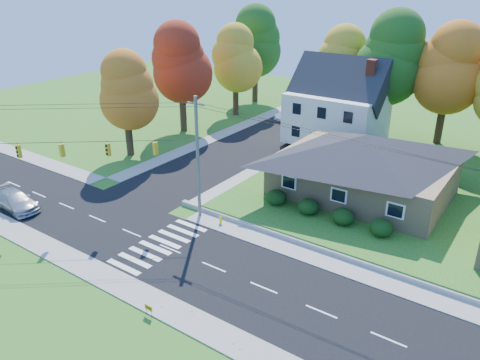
# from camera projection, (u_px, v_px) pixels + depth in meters

# --- Properties ---
(ground) EXTENTS (120.00, 120.00, 0.00)m
(ground) POSITION_uv_depth(u_px,v_px,m) (170.00, 249.00, 33.73)
(ground) COLOR #3D7923
(road_main) EXTENTS (90.00, 8.00, 0.02)m
(road_main) POSITION_uv_depth(u_px,v_px,m) (170.00, 249.00, 33.72)
(road_main) COLOR black
(road_main) RESTS_ON ground
(road_cross) EXTENTS (8.00, 44.00, 0.02)m
(road_cross) POSITION_uv_depth(u_px,v_px,m) (267.00, 136.00, 57.45)
(road_cross) COLOR black
(road_cross) RESTS_ON ground
(sidewalk_north) EXTENTS (90.00, 2.00, 0.08)m
(sidewalk_north) POSITION_uv_depth(u_px,v_px,m) (213.00, 221.00, 37.47)
(sidewalk_north) COLOR #9C9A90
(sidewalk_north) RESTS_ON ground
(sidewalk_south) EXTENTS (90.00, 2.00, 0.08)m
(sidewalk_south) POSITION_uv_depth(u_px,v_px,m) (117.00, 283.00, 29.96)
(sidewalk_south) COLOR #9C9A90
(sidewalk_south) RESTS_ON ground
(lawn) EXTENTS (30.00, 30.00, 0.50)m
(lawn) POSITION_uv_depth(u_px,v_px,m) (434.00, 190.00, 42.55)
(lawn) COLOR #3D7923
(lawn) RESTS_ON ground
(ranch_house) EXTENTS (14.60, 10.60, 5.40)m
(ranch_house) POSITION_uv_depth(u_px,v_px,m) (364.00, 164.00, 40.22)
(ranch_house) COLOR tan
(ranch_house) RESTS_ON lawn
(colonial_house) EXTENTS (10.40, 8.40, 9.60)m
(colonial_house) POSITION_uv_depth(u_px,v_px,m) (338.00, 106.00, 52.89)
(colonial_house) COLOR silver
(colonial_house) RESTS_ON lawn
(hedge_row) EXTENTS (10.70, 1.70, 1.27)m
(hedge_row) POSITION_uv_depth(u_px,v_px,m) (325.00, 211.00, 36.68)
(hedge_row) COLOR #163A10
(hedge_row) RESTS_ON lawn
(traffic_infrastructure) EXTENTS (38.10, 10.66, 10.00)m
(traffic_infrastructure) POSITION_uv_depth(u_px,v_px,m) (177.00, 177.00, 32.77)
(traffic_infrastructure) COLOR #666059
(traffic_infrastructure) RESTS_ON ground
(tree_lot_0) EXTENTS (6.72, 6.72, 12.51)m
(tree_lot_0) POSITION_uv_depth(u_px,v_px,m) (345.00, 64.00, 56.98)
(tree_lot_0) COLOR #3F2A19
(tree_lot_0) RESTS_ON lawn
(tree_lot_1) EXTENTS (7.84, 7.84, 14.60)m
(tree_lot_1) POSITION_uv_depth(u_px,v_px,m) (392.00, 58.00, 52.55)
(tree_lot_1) COLOR #3F2A19
(tree_lot_1) RESTS_ON lawn
(tree_lot_2) EXTENTS (7.28, 7.28, 13.56)m
(tree_lot_2) POSITION_uv_depth(u_px,v_px,m) (450.00, 68.00, 50.41)
(tree_lot_2) COLOR #3F2A19
(tree_lot_2) RESTS_ON lawn
(tree_west_0) EXTENTS (6.16, 6.16, 11.47)m
(tree_west_0) POSITION_uv_depth(u_px,v_px,m) (124.00, 90.00, 48.82)
(tree_west_0) COLOR #3F2A19
(tree_west_0) RESTS_ON ground
(tree_west_1) EXTENTS (7.28, 7.28, 13.56)m
(tree_west_1) POSITION_uv_depth(u_px,v_px,m) (181.00, 63.00, 56.33)
(tree_west_1) COLOR #3F2A19
(tree_west_1) RESTS_ON ground
(tree_west_2) EXTENTS (6.72, 6.72, 12.51)m
(tree_west_2) POSITION_uv_depth(u_px,v_px,m) (236.00, 59.00, 63.57)
(tree_west_2) COLOR #3F2A19
(tree_west_2) RESTS_ON ground
(tree_west_3) EXTENTS (7.84, 7.84, 14.60)m
(tree_west_3) POSITION_uv_depth(u_px,v_px,m) (256.00, 41.00, 70.11)
(tree_west_3) COLOR #3F2A19
(tree_west_3) RESTS_ON ground
(silver_sedan) EXTENTS (5.34, 2.45, 1.51)m
(silver_sedan) POSITION_uv_depth(u_px,v_px,m) (15.00, 201.00, 39.28)
(silver_sedan) COLOR #B8B8B8
(silver_sedan) RESTS_ON road_main
(white_car) EXTENTS (2.51, 5.19, 1.64)m
(white_car) POSITION_uv_depth(u_px,v_px,m) (291.00, 113.00, 64.03)
(white_car) COLOR silver
(white_car) RESTS_ON road_cross
(fire_hydrant) EXTENTS (0.41, 0.32, 0.71)m
(fire_hydrant) POSITION_uv_depth(u_px,v_px,m) (221.00, 220.00, 37.02)
(fire_hydrant) COLOR yellow
(fire_hydrant) RESTS_ON ground
(yard_sign) EXTENTS (0.59, 0.03, 0.73)m
(yard_sign) POSITION_uv_depth(u_px,v_px,m) (149.00, 308.00, 26.94)
(yard_sign) COLOR black
(yard_sign) RESTS_ON ground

